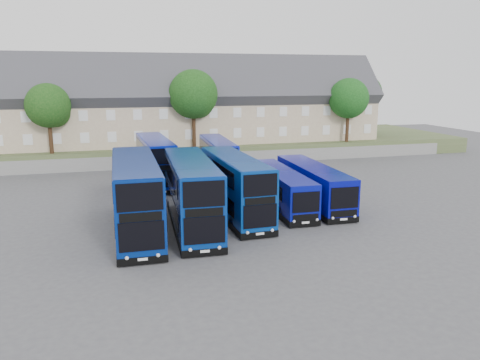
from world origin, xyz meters
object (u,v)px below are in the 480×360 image
coach_east_a (281,190)px  tree_west (50,107)px  tree_mid (194,96)px  dd_front_left (136,197)px  tree_east (349,100)px  dd_front_mid (192,195)px  tree_far (363,95)px

coach_east_a → tree_west: 28.78m
coach_east_a → tree_mid: (-3.17, 21.22, 6.60)m
tree_west → dd_front_left: bearing=-72.1°
tree_east → dd_front_mid: bearing=-135.9°
tree_west → tree_east: size_ratio=0.94×
tree_west → tree_far: 42.58m
dd_front_left → coach_east_a: 11.93m
tree_mid → tree_far: bearing=14.0°
dd_front_mid → tree_west: size_ratio=1.57×
dd_front_left → tree_mid: 26.35m
dd_front_left → tree_east: size_ratio=1.52×
coach_east_a → tree_mid: 22.45m
dd_front_left → tree_far: bearing=42.5°
dd_front_left → tree_west: (-7.70, 23.86, 4.64)m
tree_mid → tree_far: size_ratio=1.06×
dd_front_mid → tree_mid: 25.37m
dd_front_mid → tree_far: 43.70m
coach_east_a → tree_west: size_ratio=1.44×
dd_front_mid → tree_mid: (4.54, 24.29, 5.74)m
coach_east_a → tree_mid: size_ratio=1.20×
dd_front_mid → coach_east_a: 8.34m
dd_front_mid → tree_mid: bearing=81.8°
coach_east_a → tree_mid: tree_mid is taller
dd_front_mid → tree_east: size_ratio=1.47×
dd_front_left → tree_far: (34.30, 30.86, 5.31)m
dd_front_mid → tree_far: (30.54, 30.79, 5.40)m
coach_east_a → tree_far: bearing=52.3°
dd_front_left → coach_east_a: size_ratio=1.12×
tree_far → dd_front_mid: bearing=-134.8°
tree_far → tree_mid: bearing=-166.0°
dd_front_mid → coach_east_a: bearing=24.1°
dd_front_mid → coach_east_a: size_ratio=1.09×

